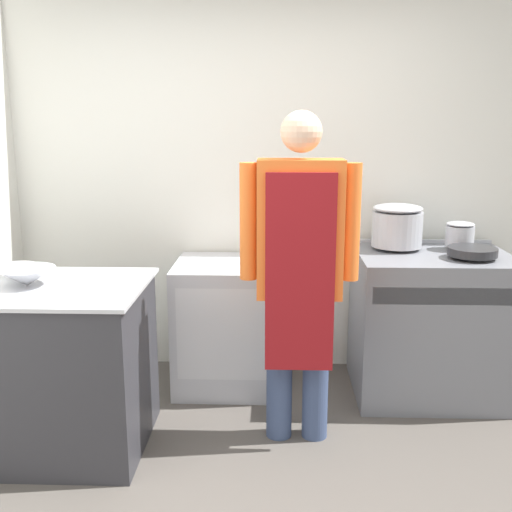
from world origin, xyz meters
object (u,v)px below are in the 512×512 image
saute_pan (472,251)px  sauce_pot (460,234)px  stove (430,324)px  person_cook (299,260)px  fridge_unit (226,324)px  mixing_bowl (27,277)px  stock_pot (397,225)px

saute_pan → sauce_pot: (0.00, 0.26, 0.06)m
saute_pan → stove: bearing=145.3°
person_cook → saute_pan: bearing=24.4°
fridge_unit → mixing_bowl: bearing=-139.2°
stove → mixing_bowl: (-2.24, -0.73, 0.48)m
stove → person_cook: bearing=-144.8°
saute_pan → fridge_unit: bearing=172.1°
fridge_unit → stove: bearing=-3.4°
mixing_bowl → sauce_pot: (2.43, 0.86, 0.08)m
fridge_unit → saute_pan: size_ratio=2.86×
fridge_unit → saute_pan: (1.49, -0.21, 0.54)m
mixing_bowl → person_cook: bearing=5.4°
person_cook → mixing_bowl: size_ratio=6.14×
stove → mixing_bowl: 2.41m
mixing_bowl → saute_pan: size_ratio=0.99×
sauce_pot → mixing_bowl: bearing=-160.4°
fridge_unit → sauce_pot: 1.60m
stock_pot → saute_pan: 0.49m
person_cook → stock_pot: person_cook is taller
person_cook → saute_pan: size_ratio=6.11×
person_cook → sauce_pot: (1.04, 0.73, 0.01)m
stove → mixing_bowl: size_ratio=3.25×
sauce_pot → stove: bearing=-144.8°
sauce_pot → person_cook: bearing=-144.8°
person_cook → fridge_unit: bearing=123.3°
stock_pot → saute_pan: bearing=-33.3°
fridge_unit → sauce_pot: (1.49, 0.05, 0.60)m
fridge_unit → mixing_bowl: 1.35m
fridge_unit → sauce_pot: size_ratio=4.67×
person_cook → stove: bearing=35.2°
person_cook → stock_pot: bearing=48.7°
stove → fridge_unit: bearing=176.6°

